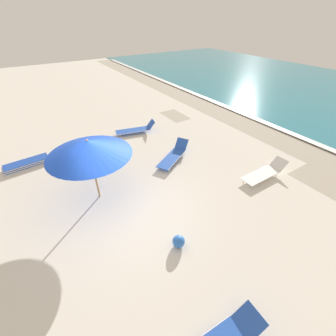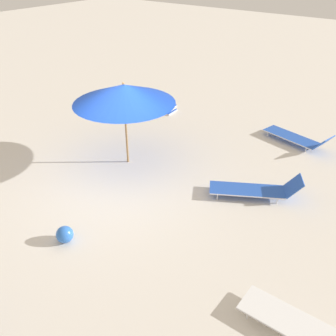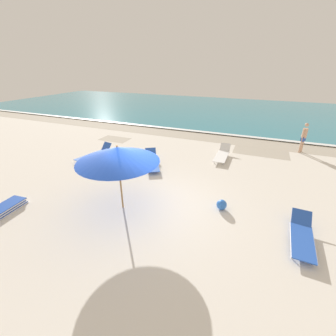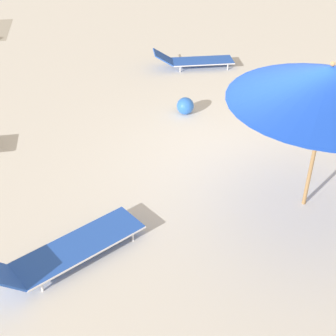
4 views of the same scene
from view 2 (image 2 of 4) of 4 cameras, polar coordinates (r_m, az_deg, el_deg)
ground_plane at (r=10.25m, az=-7.61°, el=-2.61°), size 60.00×60.00×0.16m
beach_umbrella at (r=10.28m, az=-6.74°, el=11.13°), size 2.80×2.80×2.42m
lounger_stack at (r=14.86m, az=-2.31°, el=9.52°), size 0.77×1.93×0.24m
sun_lounger_under_umbrella at (r=12.69m, az=19.13°, el=4.35°), size 1.09×2.28×0.62m
sun_lounger_near_water_left at (r=6.93m, az=20.55°, el=-22.04°), size 0.64×2.25×0.53m
sun_lounger_near_water_right at (r=9.73m, az=13.27°, el=-3.14°), size 1.66×2.25×0.60m
beach_ball at (r=8.44m, az=-15.46°, el=-9.73°), size 0.37×0.37×0.37m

